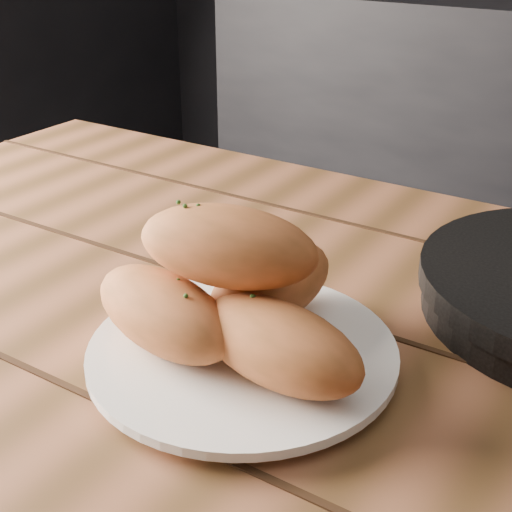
{
  "coord_description": "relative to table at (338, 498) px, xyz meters",
  "views": [
    {
      "loc": [
        -0.34,
        -0.07,
        1.08
      ],
      "look_at": [
        -0.61,
        0.35,
        0.84
      ],
      "focal_mm": 50.0,
      "sensor_mm": 36.0,
      "label": 1
    }
  ],
  "objects": [
    {
      "name": "plate",
      "position": [
        -0.09,
        -0.0,
        0.11
      ],
      "size": [
        0.25,
        0.25,
        0.02
      ],
      "color": "white",
      "rests_on": "table"
    },
    {
      "name": "bread_rolls",
      "position": [
        -0.09,
        -0.01,
        0.16
      ],
      "size": [
        0.25,
        0.2,
        0.12
      ],
      "color": "#C16435",
      "rests_on": "plate"
    },
    {
      "name": "table",
      "position": [
        0.0,
        0.0,
        0.0
      ],
      "size": [
        1.48,
        0.9,
        0.75
      ],
      "color": "brown",
      "rests_on": "ground"
    }
  ]
}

